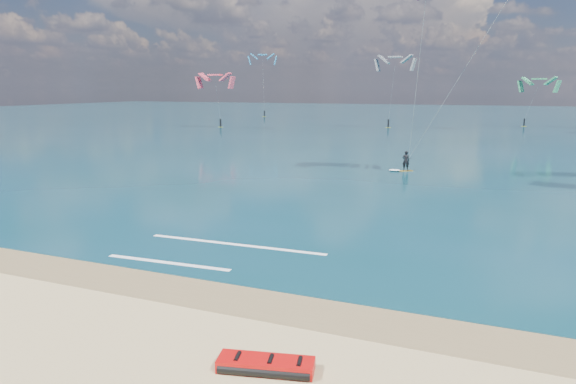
% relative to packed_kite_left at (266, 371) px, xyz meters
% --- Properties ---
extents(ground, '(320.00, 320.00, 0.00)m').
position_rel_packed_kite_left_xyz_m(ground, '(-5.50, 40.59, 0.00)').
color(ground, tan).
rests_on(ground, ground).
extents(wet_sand_strip, '(320.00, 2.40, 0.01)m').
position_rel_packed_kite_left_xyz_m(wet_sand_strip, '(-5.50, 3.59, 0.00)').
color(wet_sand_strip, brown).
rests_on(wet_sand_strip, ground).
extents(sea, '(320.00, 200.00, 0.04)m').
position_rel_packed_kite_left_xyz_m(sea, '(-5.50, 104.59, 0.02)').
color(sea, '#0B363F').
rests_on(sea, ground).
extents(packed_kite_left, '(2.68, 1.54, 0.36)m').
position_rel_packed_kite_left_xyz_m(packed_kite_left, '(0.00, 0.00, 0.00)').
color(packed_kite_left, red).
rests_on(packed_kite_left, ground).
extents(kitesurfer_main, '(10.41, 7.67, 15.82)m').
position_rel_packed_kite_left_xyz_m(kitesurfer_main, '(0.37, 28.89, 8.09)').
color(kitesurfer_main, gold).
rests_on(kitesurfer_main, sea).
extents(shoreline_foam, '(8.26, 3.63, 0.01)m').
position_rel_packed_kite_left_xyz_m(shoreline_foam, '(-5.93, 7.46, 0.04)').
color(shoreline_foam, white).
rests_on(shoreline_foam, ground).
extents(distant_kites, '(75.64, 35.52, 13.94)m').
position_rel_packed_kite_left_xyz_m(distant_kites, '(-14.68, 80.56, 5.41)').
color(distant_kites, '#EC4558').
rests_on(distant_kites, ground).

